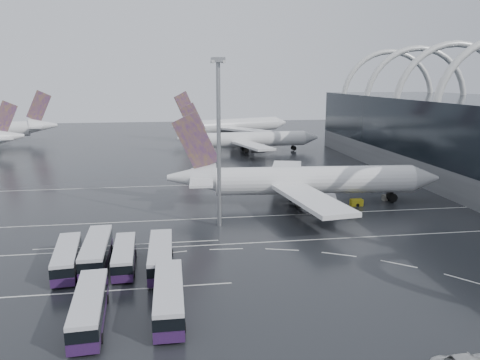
{
  "coord_description": "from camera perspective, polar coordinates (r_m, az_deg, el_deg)",
  "views": [
    {
      "loc": [
        -17.0,
        -70.09,
        25.14
      ],
      "look_at": [
        -4.7,
        12.12,
        7.0
      ],
      "focal_mm": 35.0,
      "sensor_mm": 36.0,
      "label": 1
    }
  ],
  "objects": [
    {
      "name": "ground",
      "position": [
        76.38,
        4.88,
        -6.95
      ],
      "size": [
        420.0,
        420.0,
        0.0
      ],
      "primitive_type": "plane",
      "color": "black",
      "rests_on": "ground"
    },
    {
      "name": "lane_marking_near",
      "position": [
        74.55,
        5.23,
        -7.45
      ],
      "size": [
        120.0,
        0.25,
        0.01
      ],
      "primitive_type": "cube",
      "color": "silver",
      "rests_on": "ground"
    },
    {
      "name": "lane_marking_mid",
      "position": [
        87.52,
        3.07,
        -4.4
      ],
      "size": [
        120.0,
        0.25,
        0.01
      ],
      "primitive_type": "cube",
      "color": "silver",
      "rests_on": "ground"
    },
    {
      "name": "lane_marking_far",
      "position": [
        114.2,
        0.27,
        -0.4
      ],
      "size": [
        120.0,
        0.25,
        0.01
      ],
      "primitive_type": "cube",
      "color": "silver",
      "rests_on": "ground"
    },
    {
      "name": "bus_bay_line_south",
      "position": [
        60.06,
        -14.77,
        -12.87
      ],
      "size": [
        28.0,
        0.25,
        0.01
      ],
      "primitive_type": "cube",
      "color": "silver",
      "rests_on": "ground"
    },
    {
      "name": "bus_bay_line_north",
      "position": [
        74.79,
        -13.49,
        -7.68
      ],
      "size": [
        28.0,
        0.25,
        0.01
      ],
      "primitive_type": "cube",
      "color": "silver",
      "rests_on": "ground"
    },
    {
      "name": "airliner_main",
      "position": [
        95.48,
        7.47,
        -0.13
      ],
      "size": [
        55.91,
        48.93,
        18.93
      ],
      "rotation": [
        0.0,
        0.0,
        -0.07
      ],
      "color": "white",
      "rests_on": "ground"
    },
    {
      "name": "airliner_gate_b",
      "position": [
        161.86,
        0.89,
        4.92
      ],
      "size": [
        49.78,
        44.74,
        17.29
      ],
      "rotation": [
        0.0,
        0.0,
        0.06
      ],
      "color": "white",
      "rests_on": "ground"
    },
    {
      "name": "airliner_gate_c",
      "position": [
        201.85,
        -1.13,
        6.59
      ],
      "size": [
        54.15,
        49.44,
        20.14
      ],
      "rotation": [
        0.0,
        0.0,
        0.4
      ],
      "color": "white",
      "rests_on": "ground"
    },
    {
      "name": "bus_row_near_a",
      "position": [
        67.28,
        -20.35,
        -8.86
      ],
      "size": [
        4.26,
        13.02,
        3.15
      ],
      "rotation": [
        0.0,
        0.0,
        1.68
      ],
      "color": "#27133C",
      "rests_on": "ground"
    },
    {
      "name": "bus_row_near_b",
      "position": [
        67.87,
        -17.1,
        -8.3
      ],
      "size": [
        3.67,
        14.04,
        3.43
      ],
      "rotation": [
        0.0,
        0.0,
        1.6
      ],
      "color": "#27133C",
      "rests_on": "ground"
    },
    {
      "name": "bus_row_near_c",
      "position": [
        66.0,
        -13.93,
        -8.95
      ],
      "size": [
        3.22,
        12.09,
        2.95
      ],
      "rotation": [
        0.0,
        0.0,
        1.61
      ],
      "color": "#27133C",
      "rests_on": "ground"
    },
    {
      "name": "bus_row_near_d",
      "position": [
        64.43,
        -9.65,
        -9.09
      ],
      "size": [
        3.29,
        13.5,
        3.32
      ],
      "rotation": [
        0.0,
        0.0,
        1.57
      ],
      "color": "#27133C",
      "rests_on": "ground"
    },
    {
      "name": "bus_row_far_a",
      "position": [
        52.84,
        -17.9,
        -14.56
      ],
      "size": [
        3.77,
        13.37,
        3.25
      ],
      "rotation": [
        0.0,
        0.0,
        1.63
      ],
      "color": "#27133C",
      "rests_on": "ground"
    },
    {
      "name": "bus_row_far_c",
      "position": [
        53.04,
        -8.67,
        -13.88
      ],
      "size": [
        3.33,
        13.73,
        3.38
      ],
      "rotation": [
        0.0,
        0.0,
        1.57
      ],
      "color": "#27133C",
      "rests_on": "ground"
    },
    {
      "name": "floodlight_mast",
      "position": [
        78.24,
        -2.63,
        6.98
      ],
      "size": [
        2.18,
        2.18,
        28.43
      ],
      "color": "gray",
      "rests_on": "ground"
    },
    {
      "name": "gse_cart_belly_a",
      "position": [
        97.09,
        14.01,
        -2.67
      ],
      "size": [
        2.41,
        1.43,
        1.32
      ],
      "primitive_type": "cube",
      "color": "#B1A217",
      "rests_on": "ground"
    },
    {
      "name": "gse_cart_belly_b",
      "position": [
        114.27,
        13.05,
        -0.38
      ],
      "size": [
        2.43,
        1.43,
        1.32
      ],
      "primitive_type": "cube",
      "color": "slate",
      "rests_on": "ground"
    },
    {
      "name": "gse_cart_belly_c",
      "position": [
        99.69,
        9.18,
        -2.11
      ],
      "size": [
        2.15,
        1.27,
        1.17
      ],
      "primitive_type": "cube",
      "color": "#B1A217",
      "rests_on": "ground"
    },
    {
      "name": "gse_cart_belly_d",
      "position": [
        103.17,
        17.54,
        -2.05
      ],
      "size": [
        2.1,
        1.24,
        1.14
      ],
      "primitive_type": "cube",
      "color": "slate",
      "rests_on": "ground"
    }
  ]
}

